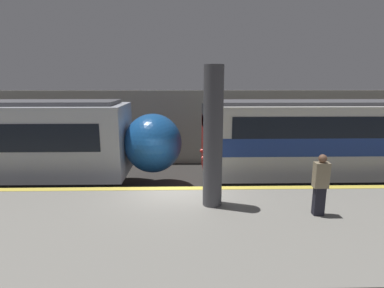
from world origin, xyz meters
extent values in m
plane|color=#33302D|center=(0.00, 0.00, 0.00)|extent=(120.00, 120.00, 0.00)
cube|color=gray|center=(0.00, -2.58, 0.50)|extent=(40.00, 5.15, 1.00)
cube|color=#EAD14C|center=(0.00, -0.15, 1.01)|extent=(40.00, 0.30, 0.01)
cube|color=#B2AD9E|center=(0.00, 6.58, 2.02)|extent=(50.00, 0.15, 4.04)
cylinder|color=#47474C|center=(1.08, -1.48, 3.00)|extent=(0.55, 0.55, 4.00)
ellipsoid|color=#195199|center=(-1.06, 2.66, 1.98)|extent=(2.42, 2.59, 2.48)
sphere|color=#F2EFCC|center=(-0.11, 2.66, 1.54)|extent=(0.20, 0.20, 0.20)
cube|color=black|center=(8.67, 2.66, 0.33)|extent=(13.54, 2.31, 0.66)
cube|color=silver|center=(8.67, 2.66, 2.13)|extent=(14.72, 2.81, 2.95)
cube|color=red|center=(1.19, 2.66, 1.89)|extent=(0.25, 2.76, 2.36)
cube|color=black|center=(1.19, 2.66, 3.07)|extent=(0.25, 2.47, 0.94)
sphere|color=#EA4C42|center=(1.03, 2.03, 1.48)|extent=(0.18, 0.18, 0.18)
sphere|color=#EA4C42|center=(1.03, 3.29, 1.48)|extent=(0.18, 0.18, 0.18)
cube|color=black|center=(3.90, -2.23, 1.40)|extent=(0.28, 0.20, 0.79)
cube|color=gray|center=(3.90, -2.23, 2.13)|extent=(0.38, 0.24, 0.68)
sphere|color=brown|center=(3.90, -2.23, 2.58)|extent=(0.22, 0.22, 0.22)
camera|label=1|loc=(0.31, -9.72, 4.60)|focal=28.00mm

